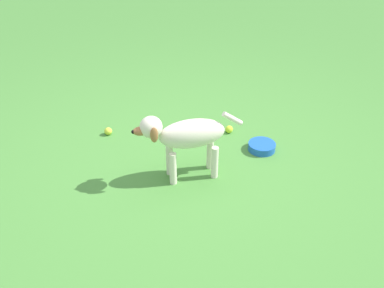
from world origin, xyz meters
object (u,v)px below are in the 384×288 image
dog (186,136)px  water_bowl (262,147)px  tennis_ball_1 (229,129)px  tennis_ball_0 (108,131)px

dog → water_bowl: 0.77m
tennis_ball_1 → water_bowl: bearing=-154.7°
tennis_ball_0 → dog: bearing=-147.9°
dog → tennis_ball_1: (0.48, -0.53, -0.32)m
dog → tennis_ball_0: (0.76, 0.47, -0.32)m
tennis_ball_1 → water_bowl: size_ratio=0.30×
tennis_ball_0 → tennis_ball_1: (-0.27, -1.00, 0.00)m
tennis_ball_0 → water_bowl: bearing=-117.4°
dog → water_bowl: size_ratio=3.59×
tennis_ball_0 → tennis_ball_1: size_ratio=1.00×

